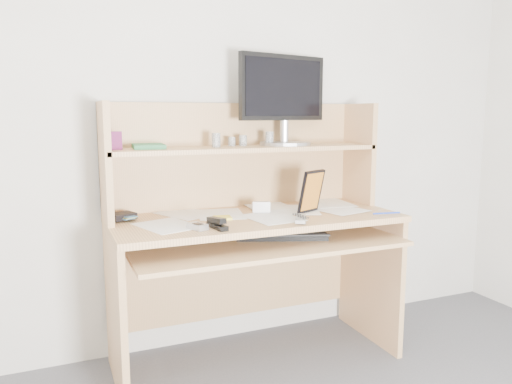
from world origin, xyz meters
name	(u,v)px	position (x,y,z in m)	size (l,w,h in m)	color
back_wall	(233,113)	(0.00, 1.80, 1.25)	(3.60, 0.04, 2.50)	silver
desk	(250,224)	(0.00, 1.56, 0.69)	(1.40, 0.70, 1.30)	tan
paper_clutter	(256,215)	(0.00, 1.48, 0.75)	(1.32, 0.54, 0.01)	white
keyboard	(281,235)	(0.10, 1.40, 0.66)	(0.46, 0.30, 0.03)	black
tv_remote	(301,218)	(0.14, 1.28, 0.76)	(0.05, 0.17, 0.02)	#9A9A95
flip_phone	(197,225)	(-0.35, 1.31, 0.77)	(0.05, 0.10, 0.02)	#AFAFB1
stapler	(217,223)	(-0.26, 1.29, 0.78)	(0.04, 0.14, 0.04)	black
wallet	(122,216)	(-0.62, 1.63, 0.77)	(0.11, 0.09, 0.03)	black
sticky_note_pad	(223,218)	(-0.17, 1.48, 0.76)	(0.08, 0.08, 0.01)	yellow
digital_camera	(261,207)	(0.05, 1.53, 0.78)	(0.09, 0.03, 0.05)	silver
game_case	(311,191)	(0.28, 1.43, 0.86)	(0.15, 0.02, 0.21)	black
blue_pen	(387,213)	(0.60, 1.25, 0.76)	(0.01, 0.01, 0.14)	#1837BB
card_box	(115,141)	(-0.64, 1.62, 1.12)	(0.06, 0.02, 0.08)	maroon
shelf_book	(148,146)	(-0.48, 1.67, 1.09)	(0.15, 0.20, 0.02)	#327F4D
chip_stack_a	(243,141)	(0.01, 1.67, 1.11)	(0.04, 0.04, 0.06)	black
chip_stack_b	(216,140)	(-0.16, 1.61, 1.12)	(0.04, 0.04, 0.07)	silver
chip_stack_c	(232,142)	(-0.05, 1.68, 1.10)	(0.04, 0.04, 0.05)	black
chip_stack_d	(269,139)	(0.14, 1.63, 1.12)	(0.04, 0.04, 0.07)	silver
monitor	(283,97)	(0.23, 1.67, 1.33)	(0.53, 0.27, 0.47)	#A8A8AD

